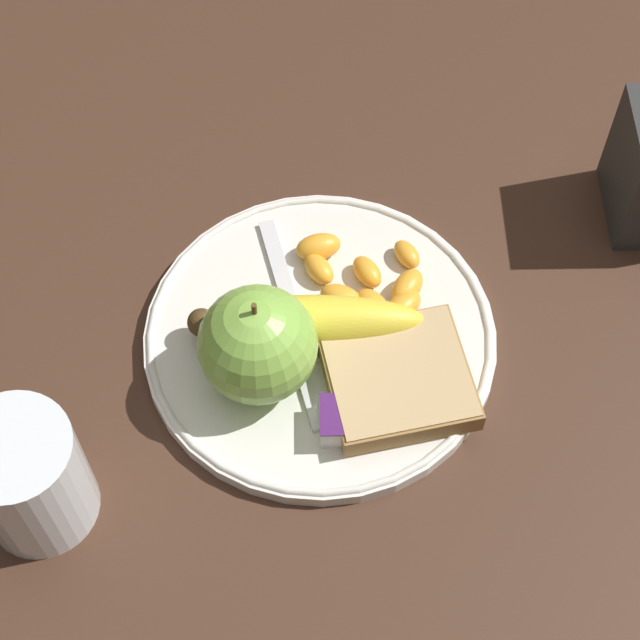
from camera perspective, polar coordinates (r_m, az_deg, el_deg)
ground_plane at (r=0.79m, az=-0.00°, el=-1.22°), size 3.00×3.00×0.00m
plate at (r=0.78m, az=-0.00°, el=-0.93°), size 0.26×0.26×0.01m
juice_glass at (r=0.72m, az=-15.27°, el=-8.19°), size 0.08×0.08×0.09m
apple at (r=0.73m, az=-3.34°, el=-1.33°), size 0.08×0.08×0.09m
banana at (r=0.76m, az=-0.80°, el=-0.09°), size 0.17×0.04×0.04m
bread_slice at (r=0.75m, az=4.16°, el=-3.14°), size 0.11×0.11×0.02m
fork at (r=0.78m, az=-1.05°, el=-0.97°), size 0.06×0.18×0.00m
jam_packet at (r=0.73m, az=1.50°, el=-5.39°), size 0.04×0.03×0.02m
orange_segment_0 at (r=0.81m, az=0.18°, el=3.93°), size 0.04×0.03×0.02m
orange_segment_1 at (r=0.81m, az=4.66°, el=3.51°), size 0.03×0.03×0.01m
orange_segment_2 at (r=0.78m, az=4.43°, el=0.69°), size 0.04×0.04×0.02m
orange_segment_3 at (r=0.80m, az=0.17°, el=2.74°), size 0.03×0.03×0.02m
orange_segment_4 at (r=0.78m, az=1.15°, el=1.18°), size 0.04×0.03×0.02m
orange_segment_5 at (r=0.80m, az=2.53°, el=2.58°), size 0.03×0.03×0.02m
orange_segment_6 at (r=0.78m, az=2.88°, el=0.70°), size 0.04×0.04×0.02m
orange_segment_7 at (r=0.79m, az=4.67°, el=1.77°), size 0.03×0.04×0.02m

